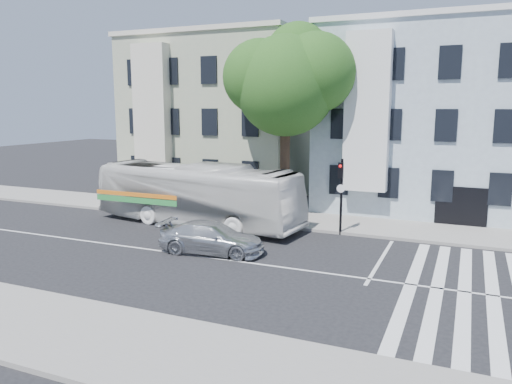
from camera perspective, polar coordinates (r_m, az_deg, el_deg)
The scene contains 10 objects.
ground at distance 21.46m, azimuth -4.64°, elevation -7.58°, with size 120.00×120.00×0.00m, color black.
sidewalk_far at distance 28.51m, azimuth 2.90°, elevation -3.03°, with size 80.00×4.00×0.15m, color gray.
sidewalk_near at distance 15.31m, azimuth -19.31°, elevation -15.16°, with size 80.00×4.00×0.15m, color gray.
building_left at distance 37.04m, azimuth -3.47°, elevation 8.39°, with size 12.00×10.00×11.00m, color #99A288.
building_right at distance 33.19m, azimuth 18.88°, elevation 7.73°, with size 12.00×10.00×11.00m, color #9AAAB7.
street_tree at distance 28.51m, azimuth 3.69°, elevation 12.66°, with size 7.30×5.90×11.10m.
bus at distance 27.14m, azimuth -6.82°, elevation -0.28°, with size 12.08×2.83×3.36m, color silver.
sedan at distance 22.10m, azimuth -5.09°, elevation -5.23°, with size 4.70×1.91×1.37m, color silver.
hedge at distance 28.69m, azimuth -4.28°, elevation -2.09°, with size 8.50×0.84×0.70m, color #2B6821, non-canonical shape.
traffic_signal at distance 25.00m, azimuth 9.69°, elevation 0.63°, with size 0.40×0.52×3.83m.
Camera 1 is at (9.66, -18.07, 6.39)m, focal length 35.00 mm.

